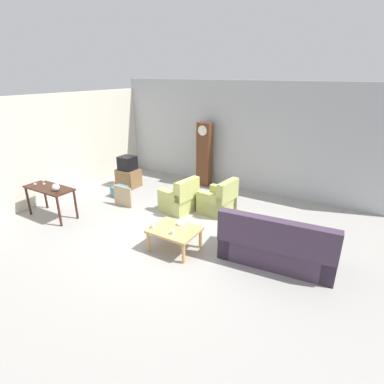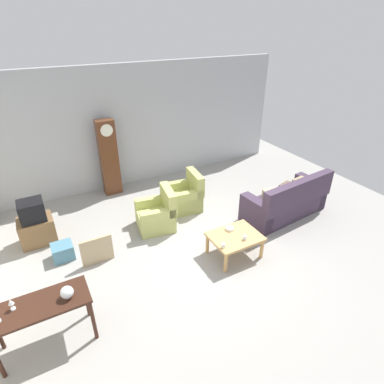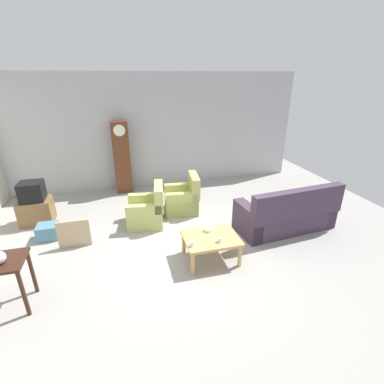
{
  "view_description": "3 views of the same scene",
  "coord_description": "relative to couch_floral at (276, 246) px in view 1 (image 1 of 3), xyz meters",
  "views": [
    {
      "loc": [
        3.4,
        -4.92,
        3.4
      ],
      "look_at": [
        -0.01,
        0.71,
        0.79
      ],
      "focal_mm": 28.36,
      "sensor_mm": 36.0,
      "label": 1
    },
    {
      "loc": [
        -2.8,
        -4.42,
        4.16
      ],
      "look_at": [
        0.03,
        0.75,
        0.89
      ],
      "focal_mm": 29.58,
      "sensor_mm": 36.0,
      "label": 2
    },
    {
      "loc": [
        -1.12,
        -4.52,
        3.12
      ],
      "look_at": [
        0.23,
        0.54,
        0.92
      ],
      "focal_mm": 26.21,
      "sensor_mm": 36.0,
      "label": 3
    }
  ],
  "objects": [
    {
      "name": "framed_picture_leaning",
      "position": [
        -4.33,
        0.46,
        -0.07
      ],
      "size": [
        0.6,
        0.05,
        0.56
      ],
      "primitive_type": "cube",
      "color": "tan",
      "rests_on": "ground_plane"
    },
    {
      "name": "armchair_olive_near",
      "position": [
        -2.86,
        1.02,
        -0.05
      ],
      "size": [
        0.9,
        0.87,
        0.92
      ],
      "color": "#B7BC66",
      "rests_on": "ground_plane"
    },
    {
      "name": "console_table_dark",
      "position": [
        -5.39,
        -0.94,
        0.32
      ],
      "size": [
        1.3,
        0.56,
        0.79
      ],
      "color": "#381E14",
      "rests_on": "ground_plane"
    },
    {
      "name": "bowl_white_stacked",
      "position": [
        -1.89,
        -0.39,
        0.14
      ],
      "size": [
        0.16,
        0.16,
        0.05
      ],
      "primitive_type": "cylinder",
      "color": "white",
      "rests_on": "coffee_table_wood"
    },
    {
      "name": "ground_plane",
      "position": [
        -2.21,
        -0.11,
        -0.36
      ],
      "size": [
        10.4,
        10.4,
        0.0
      ],
      "primitive_type": "plane",
      "color": "#999691"
    },
    {
      "name": "wine_glass_tall",
      "position": [
        -5.86,
        -0.99,
        0.56
      ],
      "size": [
        0.08,
        0.08,
        0.2
      ],
      "color": "silver",
      "rests_on": "console_table_dark"
    },
    {
      "name": "glass_dome_cloche",
      "position": [
        -5.02,
        -0.99,
        0.52
      ],
      "size": [
        0.18,
        0.18,
        0.18
      ],
      "primitive_type": "sphere",
      "color": "silver",
      "rests_on": "console_table_dark"
    },
    {
      "name": "tv_crt",
      "position": [
        -5.26,
        1.71,
        0.41
      ],
      "size": [
        0.48,
        0.44,
        0.42
      ],
      "primitive_type": "cube",
      "color": "black",
      "rests_on": "tv_stand_cabinet"
    },
    {
      "name": "wine_glass_mid",
      "position": [
        -5.69,
        -0.86,
        0.55
      ],
      "size": [
        0.07,
        0.07,
        0.18
      ],
      "color": "silver",
      "rests_on": "console_table_dark"
    },
    {
      "name": "coffee_table_wood",
      "position": [
        -1.91,
        -0.6,
        0.04
      ],
      "size": [
        0.96,
        0.76,
        0.47
      ],
      "color": "tan",
      "rests_on": "ground_plane"
    },
    {
      "name": "cup_white_porcelain",
      "position": [
        -2.31,
        -0.79,
        0.15
      ],
      "size": [
        0.07,
        0.07,
        0.09
      ],
      "primitive_type": "cylinder",
      "color": "white",
      "rests_on": "coffee_table_wood"
    },
    {
      "name": "tv_stand_cabinet",
      "position": [
        -5.26,
        1.71,
        -0.08
      ],
      "size": [
        0.68,
        0.52,
        0.56
      ],
      "primitive_type": "cube",
      "color": "brown",
      "rests_on": "ground_plane"
    },
    {
      "name": "armchair_olive_far",
      "position": [
        -1.94,
        1.44,
        -0.05
      ],
      "size": [
        0.87,
        0.85,
        0.92
      ],
      "color": "tan",
      "rests_on": "ground_plane"
    },
    {
      "name": "cup_blue_rimmed",
      "position": [
        -1.82,
        -0.79,
        0.15
      ],
      "size": [
        0.07,
        0.07,
        0.08
      ],
      "primitive_type": "cylinder",
      "color": "silver",
      "rests_on": "coffee_table_wood"
    },
    {
      "name": "grandfather_clock",
      "position": [
        -3.27,
        3.08,
        0.65
      ],
      "size": [
        0.44,
        0.3,
        1.99
      ],
      "color": "#562D19",
      "rests_on": "ground_plane"
    },
    {
      "name": "couch_floral",
      "position": [
        0.0,
        0.0,
        0.0
      ],
      "size": [
        2.17,
        1.07,
        1.04
      ],
      "color": "#423347",
      "rests_on": "ground_plane"
    },
    {
      "name": "storage_box_blue",
      "position": [
        -4.9,
        0.93,
        -0.2
      ],
      "size": [
        0.39,
        0.37,
        0.31
      ],
      "primitive_type": "cube",
      "color": "teal",
      "rests_on": "ground_plane"
    },
    {
      "name": "garage_door_wall",
      "position": [
        -2.21,
        3.49,
        1.24
      ],
      "size": [
        8.4,
        0.16,
        3.2
      ],
      "primitive_type": "cube",
      "color": "#ADAFB5",
      "rests_on": "ground_plane"
    },
    {
      "name": "pegboard_wall_left",
      "position": [
        -6.41,
        0.29,
        1.08
      ],
      "size": [
        0.12,
        6.4,
        2.88
      ],
      "primitive_type": "cube",
      "color": "beige",
      "rests_on": "ground_plane"
    }
  ]
}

